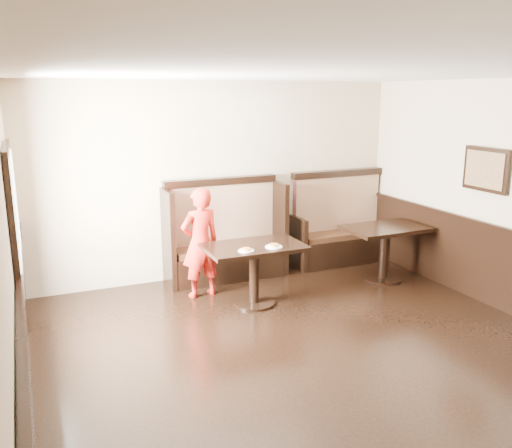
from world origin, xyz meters
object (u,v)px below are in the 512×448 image
table_main (254,259)px  child (200,243)px  booth_main (225,242)px  booth_neighbor (340,232)px  table_neighbor (384,240)px

table_main → child: (-0.52, 0.56, 0.13)m
booth_main → child: size_ratio=1.20×
table_main → booth_neighbor: bearing=30.3°
child → table_neighbor: bearing=162.2°
table_neighbor → child: 2.64m
booth_neighbor → table_neighbor: bearing=-84.7°
table_main → table_neighbor: bearing=3.6°
booth_main → table_main: (-0.03, -1.14, 0.07)m
booth_neighbor → child: (-2.50, -0.58, 0.25)m
table_neighbor → child: child is taller
booth_neighbor → child: 2.58m
booth_main → booth_neighbor: same height
booth_neighbor → table_neighbor: booth_neighbor is taller
booth_main → booth_neighbor: bearing=-0.1°
booth_main → table_neighbor: bearing=-26.6°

